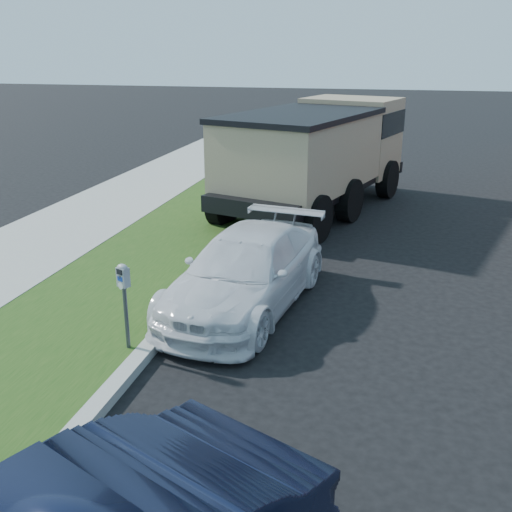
# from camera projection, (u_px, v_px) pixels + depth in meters

# --- Properties ---
(ground) EXTENTS (120.00, 120.00, 0.00)m
(ground) POSITION_uv_depth(u_px,v_px,m) (329.00, 345.00, 9.23)
(ground) COLOR black
(ground) RESTS_ON ground
(streetside) EXTENTS (6.12, 50.00, 0.15)m
(streetside) POSITION_uv_depth(u_px,v_px,m) (71.00, 267.00, 12.28)
(streetside) COLOR gray
(streetside) RESTS_ON ground
(parking_meter) EXTENTS (0.22, 0.18, 1.32)m
(parking_meter) POSITION_uv_depth(u_px,v_px,m) (124.00, 288.00, 8.57)
(parking_meter) COLOR #3F4247
(parking_meter) RESTS_ON ground
(white_wagon) EXTENTS (2.47, 4.76, 1.32)m
(white_wagon) POSITION_uv_depth(u_px,v_px,m) (246.00, 271.00, 10.43)
(white_wagon) COLOR silver
(white_wagon) RESTS_ON ground
(dump_truck) EXTENTS (4.71, 7.84, 2.89)m
(dump_truck) POSITION_uv_depth(u_px,v_px,m) (320.00, 150.00, 16.63)
(dump_truck) COLOR black
(dump_truck) RESTS_ON ground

